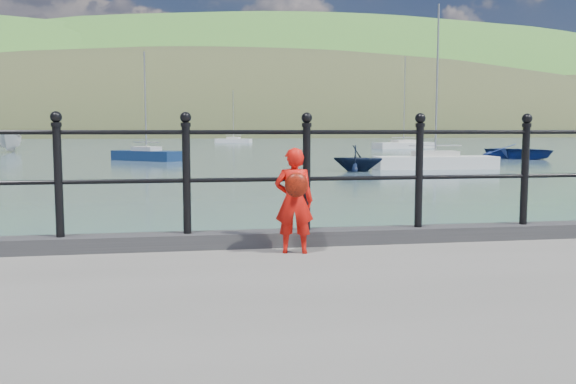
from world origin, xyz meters
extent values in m
plane|color=#2D4251|center=(0.00, 0.00, 0.00)|extent=(600.00, 600.00, 0.00)
cube|color=#28282B|center=(0.00, -0.15, 1.07)|extent=(60.00, 0.30, 0.15)
cylinder|color=black|center=(0.00, -0.15, 1.67)|extent=(18.00, 0.04, 0.04)
cylinder|color=black|center=(0.00, -0.15, 2.15)|extent=(18.00, 0.04, 0.04)
cylinder|color=black|center=(-1.80, -0.15, 1.67)|extent=(0.08, 0.08, 1.05)
sphere|color=black|center=(-1.80, -0.15, 2.29)|extent=(0.11, 0.11, 0.11)
cylinder|color=black|center=(-0.60, -0.15, 1.67)|extent=(0.08, 0.08, 1.05)
sphere|color=black|center=(-0.60, -0.15, 2.29)|extent=(0.11, 0.11, 0.11)
cylinder|color=black|center=(0.60, -0.15, 1.67)|extent=(0.08, 0.08, 1.05)
sphere|color=black|center=(0.60, -0.15, 2.29)|extent=(0.11, 0.11, 0.11)
cylinder|color=black|center=(1.80, -0.15, 1.67)|extent=(0.08, 0.08, 1.05)
sphere|color=black|center=(1.80, -0.15, 2.29)|extent=(0.11, 0.11, 0.11)
cylinder|color=black|center=(3.00, -0.15, 1.67)|extent=(0.08, 0.08, 1.05)
sphere|color=black|center=(3.00, -0.15, 2.29)|extent=(0.11, 0.11, 0.11)
ellipsoid|color=#333A21|center=(20.00, 195.00, -15.40)|extent=(400.00, 100.00, 88.00)
ellipsoid|color=#387026|center=(60.00, 255.00, -27.30)|extent=(600.00, 180.00, 156.00)
cube|color=silver|center=(-35.00, 181.00, 3.00)|extent=(9.00, 6.00, 6.00)
cube|color=#4C4744|center=(-35.00, 181.00, 7.00)|extent=(9.50, 6.50, 2.00)
cube|color=silver|center=(-12.00, 181.00, 3.00)|extent=(9.00, 6.00, 6.00)
cube|color=#4C4744|center=(-12.00, 181.00, 7.00)|extent=(9.50, 6.50, 2.00)
cube|color=silver|center=(18.00, 181.00, 3.00)|extent=(9.00, 6.00, 6.00)
cube|color=#4C4744|center=(18.00, 181.00, 7.00)|extent=(9.50, 6.50, 2.00)
cube|color=silver|center=(45.00, 181.00, 3.00)|extent=(9.00, 6.00, 6.00)
cube|color=#4C4744|center=(45.00, 181.00, 7.00)|extent=(9.50, 6.50, 2.00)
imported|color=red|center=(0.40, -0.54, 1.50)|extent=(0.41, 0.31, 1.00)
ellipsoid|color=red|center=(0.40, -0.67, 1.66)|extent=(0.22, 0.11, 0.23)
imported|color=navy|center=(24.23, 36.13, 0.58)|extent=(5.79, 6.67, 1.16)
imported|color=silver|center=(-17.28, 56.25, 0.97)|extent=(2.30, 5.17, 1.94)
imported|color=black|center=(8.27, 24.66, 0.69)|extent=(3.40, 3.29, 1.37)
cube|color=silver|center=(24.66, 62.27, 0.25)|extent=(7.98, 4.50, 0.90)
cube|color=beige|center=(24.66, 62.27, 0.75)|extent=(3.03, 2.27, 0.50)
cylinder|color=#A5A5A8|center=(24.66, 62.27, 5.66)|extent=(0.10, 0.10, 9.92)
cylinder|color=#A5A5A8|center=(24.66, 62.27, 1.30)|extent=(3.30, 1.19, 0.06)
cube|color=silver|center=(13.12, 25.96, 0.25)|extent=(6.82, 2.20, 0.90)
cube|color=beige|center=(13.12, 25.96, 0.75)|extent=(2.42, 1.42, 0.50)
cylinder|color=#A5A5A8|center=(13.12, 25.96, 4.85)|extent=(0.10, 0.10, 8.29)
cylinder|color=#A5A5A8|center=(13.12, 25.96, 1.30)|extent=(3.03, 0.21, 0.06)
cube|color=white|center=(7.22, 95.11, 0.25)|extent=(6.19, 3.96, 0.90)
cube|color=beige|center=(7.22, 95.11, 0.75)|extent=(2.41, 1.96, 0.50)
cylinder|color=#A5A5A8|center=(7.22, 95.11, 4.67)|extent=(0.10, 0.10, 7.94)
cylinder|color=#A5A5A8|center=(7.22, 95.11, 1.30)|extent=(2.49, 1.10, 0.06)
cube|color=navy|center=(-3.35, 37.98, 0.25)|extent=(5.15, 4.71, 0.90)
cube|color=beige|center=(-3.35, 37.98, 0.75)|extent=(2.19, 2.10, 0.50)
cylinder|color=#A5A5A8|center=(-3.35, 37.98, 4.15)|extent=(0.10, 0.10, 6.90)
cylinder|color=#A5A5A8|center=(-3.35, 37.98, 1.30)|extent=(1.87, 1.58, 0.06)
camera|label=1|loc=(-0.60, -6.18, 2.17)|focal=38.00mm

